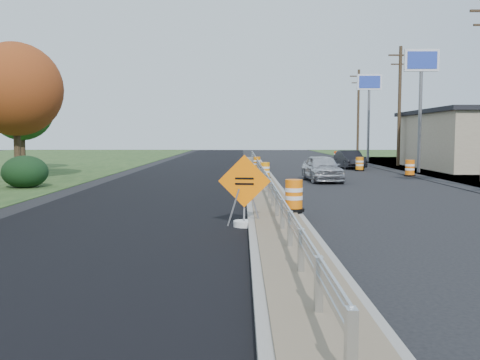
{
  "coord_description": "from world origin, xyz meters",
  "views": [
    {
      "loc": [
        -0.97,
        -18.59,
        2.45
      ],
      "look_at": [
        -1.02,
        -2.59,
        1.1
      ],
      "focal_mm": 40.0,
      "sensor_mm": 36.0,
      "label": 1
    }
  ],
  "objects_px": {
    "barrel_median_near": "(294,196)",
    "barrel_shoulder_near": "(410,168)",
    "barrel_median_far": "(257,163)",
    "car_dark_mid": "(350,159)",
    "caution_sign": "(244,209)",
    "barrel_shoulder_far": "(337,156)",
    "car_silver": "(322,168)",
    "barrel_median_mid": "(265,171)",
    "barrel_shoulder_mid": "(360,164)"
  },
  "relations": [
    {
      "from": "barrel_median_far",
      "to": "car_dark_mid",
      "type": "height_order",
      "value": "car_dark_mid"
    },
    {
      "from": "barrel_median_mid",
      "to": "car_silver",
      "type": "height_order",
      "value": "car_silver"
    },
    {
      "from": "barrel_median_mid",
      "to": "barrel_shoulder_near",
      "type": "relative_size",
      "value": 0.85
    },
    {
      "from": "car_silver",
      "to": "car_dark_mid",
      "type": "xyz_separation_m",
      "value": [
        3.72,
        11.19,
        -0.05
      ]
    },
    {
      "from": "barrel_shoulder_mid",
      "to": "car_dark_mid",
      "type": "xyz_separation_m",
      "value": [
        -0.1,
        2.86,
        0.21
      ]
    },
    {
      "from": "barrel_shoulder_near",
      "to": "car_dark_mid",
      "type": "relative_size",
      "value": 0.24
    },
    {
      "from": "barrel_median_far",
      "to": "barrel_median_near",
      "type": "bearing_deg",
      "value": -88.39
    },
    {
      "from": "barrel_median_near",
      "to": "barrel_shoulder_near",
      "type": "xyz_separation_m",
      "value": [
        8.5,
        16.29,
        -0.21
      ]
    },
    {
      "from": "barrel_shoulder_near",
      "to": "barrel_shoulder_mid",
      "type": "height_order",
      "value": "barrel_shoulder_near"
    },
    {
      "from": "caution_sign",
      "to": "car_silver",
      "type": "distance_m",
      "value": 14.72
    },
    {
      "from": "barrel_median_mid",
      "to": "barrel_shoulder_far",
      "type": "height_order",
      "value": "barrel_median_mid"
    },
    {
      "from": "barrel_median_near",
      "to": "car_dark_mid",
      "type": "xyz_separation_m",
      "value": [
        6.45,
        23.92,
        -0.01
      ]
    },
    {
      "from": "barrel_median_near",
      "to": "car_dark_mid",
      "type": "height_order",
      "value": "car_dark_mid"
    },
    {
      "from": "barrel_median_mid",
      "to": "barrel_shoulder_far",
      "type": "relative_size",
      "value": 0.9
    },
    {
      "from": "barrel_median_far",
      "to": "car_dark_mid",
      "type": "bearing_deg",
      "value": 34.69
    },
    {
      "from": "barrel_median_near",
      "to": "barrel_shoulder_near",
      "type": "height_order",
      "value": "barrel_median_near"
    },
    {
      "from": "barrel_median_near",
      "to": "barrel_shoulder_mid",
      "type": "relative_size",
      "value": 0.98
    },
    {
      "from": "caution_sign",
      "to": "barrel_shoulder_mid",
      "type": "distance_m",
      "value": 23.82
    },
    {
      "from": "barrel_median_mid",
      "to": "car_dark_mid",
      "type": "distance_m",
      "value": 13.99
    },
    {
      "from": "car_silver",
      "to": "barrel_median_near",
      "type": "bearing_deg",
      "value": -106.45
    },
    {
      "from": "caution_sign",
      "to": "barrel_shoulder_far",
      "type": "bearing_deg",
      "value": 82.78
    },
    {
      "from": "barrel_median_far",
      "to": "barrel_shoulder_near",
      "type": "height_order",
      "value": "barrel_median_far"
    },
    {
      "from": "barrel_median_mid",
      "to": "barrel_shoulder_far",
      "type": "xyz_separation_m",
      "value": [
        7.84,
        23.71,
        -0.19
      ]
    },
    {
      "from": "barrel_median_mid",
      "to": "barrel_shoulder_mid",
      "type": "relative_size",
      "value": 0.88
    },
    {
      "from": "barrel_shoulder_near",
      "to": "car_silver",
      "type": "xyz_separation_m",
      "value": [
        -5.77,
        -3.57,
        0.24
      ]
    },
    {
      "from": "caution_sign",
      "to": "barrel_median_near",
      "type": "distance_m",
      "value": 2.01
    },
    {
      "from": "barrel_median_near",
      "to": "barrel_median_far",
      "type": "relative_size",
      "value": 1.14
    },
    {
      "from": "barrel_shoulder_near",
      "to": "car_dark_mid",
      "type": "xyz_separation_m",
      "value": [
        -2.05,
        7.62,
        0.19
      ]
    },
    {
      "from": "barrel_median_mid",
      "to": "barrel_median_far",
      "type": "height_order",
      "value": "barrel_median_mid"
    },
    {
      "from": "barrel_median_far",
      "to": "barrel_shoulder_mid",
      "type": "distance_m",
      "value": 7.36
    },
    {
      "from": "barrel_shoulder_near",
      "to": "barrel_shoulder_mid",
      "type": "distance_m",
      "value": 5.14
    },
    {
      "from": "car_silver",
      "to": "barrel_shoulder_far",
      "type": "bearing_deg",
      "value": 73.79
    },
    {
      "from": "barrel_median_near",
      "to": "car_silver",
      "type": "xyz_separation_m",
      "value": [
        2.73,
        12.72,
        0.03
      ]
    },
    {
      "from": "caution_sign",
      "to": "barrel_shoulder_near",
      "type": "bearing_deg",
      "value": 67.1
    },
    {
      "from": "caution_sign",
      "to": "barrel_median_near",
      "type": "height_order",
      "value": "caution_sign"
    },
    {
      "from": "barrel_median_mid",
      "to": "barrel_median_far",
      "type": "relative_size",
      "value": 1.03
    },
    {
      "from": "barrel_shoulder_near",
      "to": "barrel_shoulder_mid",
      "type": "bearing_deg",
      "value": 112.25
    },
    {
      "from": "barrel_median_far",
      "to": "barrel_shoulder_mid",
      "type": "bearing_deg",
      "value": 15.57
    },
    {
      "from": "barrel_median_far",
      "to": "car_dark_mid",
      "type": "distance_m",
      "value": 8.5
    },
    {
      "from": "barrel_median_far",
      "to": "barrel_shoulder_near",
      "type": "xyz_separation_m",
      "value": [
        9.04,
        -2.79,
        -0.15
      ]
    },
    {
      "from": "barrel_shoulder_far",
      "to": "car_silver",
      "type": "distance_m",
      "value": 23.17
    },
    {
      "from": "caution_sign",
      "to": "car_dark_mid",
      "type": "distance_m",
      "value": 26.5
    },
    {
      "from": "barrel_median_mid",
      "to": "barrel_median_near",
      "type": "bearing_deg",
      "value": -88.38
    },
    {
      "from": "caution_sign",
      "to": "barrel_median_far",
      "type": "bearing_deg",
      "value": 93.92
    },
    {
      "from": "barrel_median_near",
      "to": "car_silver",
      "type": "height_order",
      "value": "car_silver"
    },
    {
      "from": "barrel_median_mid",
      "to": "barrel_shoulder_mid",
      "type": "height_order",
      "value": "barrel_median_mid"
    },
    {
      "from": "barrel_shoulder_mid",
      "to": "barrel_median_near",
      "type": "bearing_deg",
      "value": -107.29
    },
    {
      "from": "barrel_median_near",
      "to": "barrel_median_mid",
      "type": "relative_size",
      "value": 1.11
    },
    {
      "from": "caution_sign",
      "to": "car_dark_mid",
      "type": "relative_size",
      "value": 0.48
    },
    {
      "from": "barrel_median_near",
      "to": "barrel_shoulder_far",
      "type": "distance_m",
      "value": 36.18
    }
  ]
}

